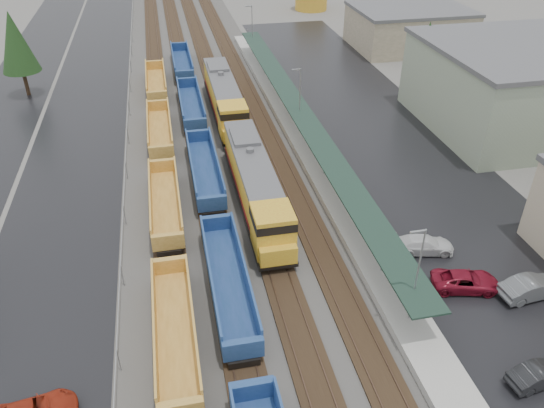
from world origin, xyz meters
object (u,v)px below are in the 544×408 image
Objects in this scene: locomotive_trail at (225,98)px; parked_car_east_b at (466,281)px; parked_car_east_a at (540,375)px; well_string_blue at (215,217)px; well_string_yellow at (170,257)px; locomotive_lead at (256,186)px; parked_car_east_c at (424,245)px; parked_car_east_e at (532,288)px.

locomotive_trail is 4.16× the size of parked_car_east_b.
well_string_blue is at bearing 32.77° from parked_car_east_a.
locomotive_trail is 29.05m from well_string_yellow.
parked_car_east_b is (17.10, -11.47, -0.48)m from well_string_blue.
well_string_yellow is 26.21m from parked_car_east_a.
parked_car_east_c is (12.02, -8.91, -1.76)m from locomotive_lead.
locomotive_trail reaches higher than well_string_blue.
locomotive_lead reaches higher than parked_car_east_b.
parked_car_east_c is at bearing -36.53° from locomotive_lead.
parked_car_east_e is (17.34, -15.35, -1.66)m from locomotive_lead.
well_string_yellow is at bearing 85.83° from parked_car_east_b.
parked_car_east_e reaches higher than parked_car_east_b.
parked_car_east_c is at bearing 33.85° from parked_car_east_e.
locomotive_trail is at bearing 19.81° from parked_car_east_e.
parked_car_east_b is 1.02× the size of parked_car_east_c.
parked_car_east_c is at bearing -5.75° from well_string_yellow.
well_string_yellow is (-8.00, -27.89, -1.31)m from locomotive_trail.
parked_car_east_e reaches higher than parked_car_east_c.
parked_car_east_e is at bearing -41.51° from locomotive_lead.
parked_car_east_b is at bearing -46.10° from locomotive_lead.
well_string_blue is at bearing -99.80° from locomotive_trail.
well_string_yellow reaches higher than parked_car_east_b.
well_string_blue is 20.29× the size of parked_car_east_c.
locomotive_lead is 10.64m from well_string_yellow.
well_string_blue is 17.40m from parked_car_east_c.
parked_car_east_c reaches higher than parked_car_east_a.
locomotive_trail reaches higher than well_string_yellow.
parked_car_east_b is at bearing -69.27° from locomotive_trail.
locomotive_trail is 23.53m from well_string_blue.
well_string_yellow is at bearing -106.00° from locomotive_trail.
well_string_blue is 20.07× the size of parked_car_east_e.
locomotive_lead is at bearing 42.80° from parked_car_east_e.
locomotive_lead is 1.00× the size of locomotive_trail.
parked_car_east_c is at bearing 26.41° from parked_car_east_b.
locomotive_lead reaches higher than parked_car_east_e.
parked_car_east_b is (21.10, -6.72, -0.47)m from well_string_yellow.
locomotive_trail reaches higher than parked_car_east_a.
parked_car_east_b is (13.10, -13.62, -1.78)m from locomotive_lead.
parked_car_east_a is at bearing 143.51° from parked_car_east_e.
locomotive_trail is (0.00, 21.00, 0.00)m from locomotive_lead.
well_string_yellow is at bearing 65.85° from parked_car_east_e.
locomotive_lead is at bearing 64.89° from parked_car_east_c.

